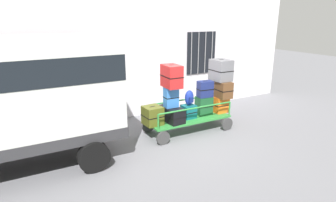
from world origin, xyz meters
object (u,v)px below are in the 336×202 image
backpack (189,98)px  suitcase_right_middle (221,89)px  suitcase_midleft_bottom (172,114)px  suitcase_midright_middle (205,89)px  suitcase_center_bottom (189,111)px  suitcase_right_bottom (220,104)px  suitcase_midleft_top (172,76)px  suitcase_left_bottom (153,115)px  van (10,93)px  suitcase_midleft_middle (171,97)px  luggage_cart (188,120)px  suitcase_right_top (221,70)px  suitcase_midright_bottom (204,105)px

backpack → suitcase_right_middle: bearing=1.5°
suitcase_midleft_bottom → suitcase_midright_middle: size_ratio=1.75×
suitcase_center_bottom → backpack: backpack is taller
backpack → suitcase_midleft_bottom: bearing=180.0°
suitcase_center_bottom → suitcase_right_bottom: bearing=-0.5°
suitcase_midleft_top → suitcase_center_bottom: bearing=0.8°
suitcase_left_bottom → backpack: (1.16, -0.03, 0.35)m
van → suitcase_midleft_middle: bearing=1.0°
van → luggage_cart: van is taller
suitcase_right_top → backpack: suitcase_right_top is taller
van → suitcase_midleft_top: van is taller
suitcase_midright_middle → suitcase_right_top: (0.57, 0.03, 0.51)m
suitcase_right_bottom → suitcase_right_top: size_ratio=0.78×
suitcase_right_bottom → suitcase_right_top: suitcase_right_top is taller
suitcase_midleft_middle → suitcase_midright_middle: bearing=0.1°
suitcase_midright_bottom → suitcase_right_middle: size_ratio=0.69×
suitcase_midleft_bottom → suitcase_right_middle: size_ratio=1.06×
suitcase_left_bottom → suitcase_midleft_middle: bearing=-0.0°
suitcase_midleft_bottom → suitcase_midright_bottom: (1.15, 0.06, 0.07)m
van → suitcase_right_bottom: (5.59, 0.04, -1.09)m
luggage_cart → suitcase_right_middle: suitcase_right_middle is taller
luggage_cart → suitcase_midleft_middle: 0.96m
van → suitcase_right_middle: 5.62m
suitcase_left_bottom → suitcase_right_top: bearing=0.8°
suitcase_left_bottom → suitcase_midright_bottom: size_ratio=0.95×
suitcase_right_bottom → suitcase_right_top: 1.06m
suitcase_midright_middle → suitcase_right_middle: size_ratio=0.61×
luggage_cart → suitcase_midright_middle: (0.57, 0.00, 0.87)m
van → suitcase_midright_bottom: bearing=1.1°
suitcase_midleft_bottom → suitcase_right_middle: suitcase_right_middle is taller
luggage_cart → suitcase_midleft_bottom: bearing=-177.2°
van → suitcase_right_top: (5.59, 0.10, -0.03)m
suitcase_midleft_bottom → suitcase_midleft_top: suitcase_midleft_top is taller
van → suitcase_right_middle: van is taller
van → suitcase_midleft_middle: (3.87, 0.07, -0.63)m
suitcase_right_middle → suitcase_right_top: 0.57m
luggage_cart → suitcase_midright_middle: bearing=0.4°
suitcase_midleft_middle → suitcase_right_middle: 1.72m
suitcase_right_middle → suitcase_right_top: size_ratio=1.26×
suitcase_left_bottom → backpack: backpack is taller
suitcase_midleft_middle → backpack: (0.58, -0.03, -0.09)m
van → suitcase_midright_bottom: van is taller
suitcase_right_bottom → suitcase_midleft_bottom: bearing=180.0°
suitcase_left_bottom → suitcase_midleft_top: size_ratio=0.83×
luggage_cart → suitcase_midleft_bottom: size_ratio=2.98×
suitcase_midleft_bottom → suitcase_midright_middle: 1.29m
suitcase_midleft_top → suitcase_left_bottom: bearing=177.1°
suitcase_right_top → backpack: size_ratio=1.44×
van → suitcase_midleft_top: 3.87m
suitcase_right_bottom → backpack: (-1.14, -0.00, 0.37)m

